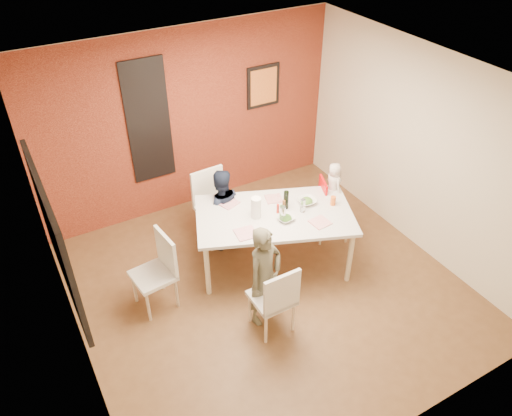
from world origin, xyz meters
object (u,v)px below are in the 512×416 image
wine_bottle (286,200)px  chair_left (159,267)px  toddler (333,184)px  paper_towel_roll (256,208)px  dining_table (274,218)px  child_far (221,210)px  chair_far (212,202)px  high_chair (329,203)px  child_near (265,276)px  chair_near (276,298)px

wine_bottle → chair_left: bearing=179.0°
toddler → paper_towel_roll: bearing=97.4°
dining_table → child_far: 0.81m
child_far → paper_towel_roll: size_ratio=4.24×
chair_far → paper_towel_roll: (0.20, -0.87, 0.38)m
high_chair → wine_bottle: 0.86m
child_near → toddler: child_near is taller
child_far → toddler: bearing=170.7°
high_chair → wine_bottle: wine_bottle is taller
chair_left → wine_bottle: wine_bottle is taller
chair_near → chair_far: chair_far is taller
chair_left → wine_bottle: size_ratio=3.94×
paper_towel_roll → toddler: bearing=2.2°
child_near → paper_towel_roll: 0.94m
wine_bottle → paper_towel_roll: bearing=177.2°
chair_left → chair_far: bearing=121.1°
chair_far → child_near: (-0.15, -1.69, 0.07)m
chair_far → chair_left: 1.40m
wine_bottle → paper_towel_roll: 0.42m
high_chair → paper_towel_roll: bearing=113.7°
dining_table → chair_left: (-1.53, 0.07, -0.19)m
chair_far → child_near: child_near is taller
toddler → wine_bottle: toddler is taller
high_chair → toddler: bearing=-105.4°
dining_table → toddler: size_ratio=3.50×
chair_near → child_near: 0.27m
child_near → wine_bottle: 1.15m
chair_far → child_far: child_far is taller
paper_towel_roll → chair_far: bearing=102.8°
chair_far → high_chair: 1.61m
chair_left → high_chair: size_ratio=1.03×
high_chair → paper_towel_roll: 1.25m
dining_table → wine_bottle: size_ratio=8.88×
high_chair → child_far: size_ratio=0.80×
child_far → toddler: size_ratio=1.89×
chair_near → chair_far: 1.94m
dining_table → toddler: bearing=6.1°
chair_far → paper_towel_roll: size_ratio=3.66×
dining_table → high_chair: size_ratio=2.33×
child_near → paper_towel_roll: size_ratio=4.61×
chair_near → child_far: child_far is taller
dining_table → wine_bottle: wine_bottle is taller
toddler → wine_bottle: 0.80m
chair_left → high_chair: bearing=84.3°
chair_near → chair_left: (-0.95, 1.07, 0.01)m
child_far → dining_table: bearing=135.0°
chair_near → child_far: (0.16, 1.68, 0.06)m
child_near → child_far: bearing=66.4°
dining_table → child_far: (-0.43, 0.68, -0.14)m
paper_towel_roll → child_far: bearing=107.2°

